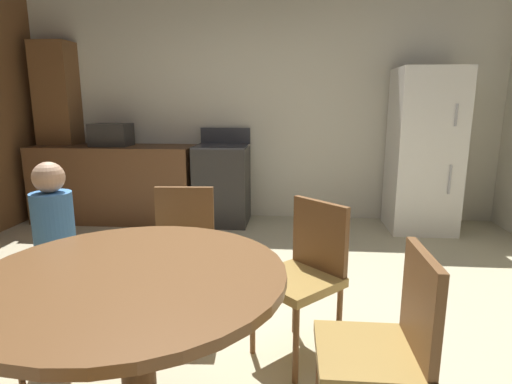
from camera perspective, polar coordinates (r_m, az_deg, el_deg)
The scene contains 12 objects.
ground_plane at distance 2.69m, azimuth -4.49°, elevation -19.24°, with size 14.00×14.00×0.00m, color beige.
wall_back at distance 5.13m, azimuth 0.62°, elevation 11.64°, with size 5.91×0.12×2.70m, color silver.
kitchen_counter at distance 5.25m, azimuth -18.72°, elevation 1.12°, with size 1.89×0.60×0.90m, color brown.
pantry_column at distance 5.67m, azimuth -25.20°, elevation 7.51°, with size 0.44×0.36×2.10m, color brown.
oven_range at distance 4.88m, azimuth -4.62°, elevation 1.12°, with size 0.60×0.60×1.10m.
refrigerator at distance 4.90m, azimuth 22.01°, elevation 5.22°, with size 0.68×0.68×1.76m.
microwave at distance 5.18m, azimuth -19.24°, elevation 7.43°, with size 0.44×0.32×0.26m, color #2D2B28.
dining_table at distance 1.78m, azimuth -16.36°, elevation -15.04°, with size 1.21×1.21×0.76m.
chair_north at distance 2.71m, azimuth -10.05°, elevation -7.48°, with size 0.43×0.43×0.87m.
chair_northeast at distance 2.35m, azimuth 6.73°, elevation -10.45°, with size 0.57×0.57×0.87m.
chair_east at distance 1.77m, azimuth 17.50°, elevation -19.18°, with size 0.40×0.40×0.87m.
person_child at distance 2.63m, azimuth -25.69°, elevation -7.36°, with size 0.31×0.31×1.09m.
Camera 1 is at (0.40, -2.26, 1.41)m, focal length 29.16 mm.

